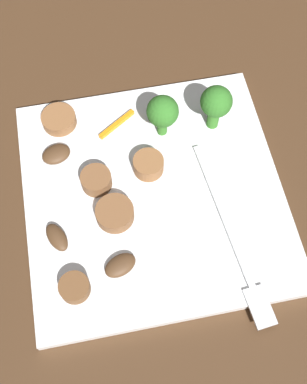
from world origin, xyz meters
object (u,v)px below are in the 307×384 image
mushroom_2 (57,237)px  mushroom_0 (120,265)px  sausage_slice_4 (115,213)px  plate (154,194)px  pepper_strip_1 (117,124)px  sausage_slice_3 (144,166)px  mushroom_1 (56,154)px  sausage_slice_1 (75,288)px  fork (235,244)px  broccoli_floret_0 (163,112)px  sausage_slice_0 (96,180)px  sausage_slice_2 (59,119)px  broccoli_floret_1 (216,103)px

mushroom_2 → mushroom_0: bearing=54.7°
sausage_slice_4 → mushroom_0: (0.05, -0.00, -0.00)m
plate → pepper_strip_1: pepper_strip_1 is taller
sausage_slice_3 → mushroom_1: bearing=-110.6°
sausage_slice_1 → mushroom_2: sausage_slice_1 is taller
fork → mushroom_2: bearing=-108.8°
mushroom_2 → plate: bearing=107.6°
broccoli_floret_0 → sausage_slice_0: bearing=-57.5°
fork → mushroom_2: 0.16m
sausage_slice_1 → pepper_strip_1: size_ratio=0.59×
mushroom_1 → sausage_slice_3: bearing=69.4°
sausage_slice_2 → mushroom_1: sausage_slice_2 is taller
fork → pepper_strip_1: size_ratio=4.06×
broccoli_floret_1 → pepper_strip_1: (-0.02, -0.09, -0.03)m
sausage_slice_2 → fork: bearing=41.1°
broccoli_floret_1 → mushroom_1: size_ratio=1.90×
plate → sausage_slice_3: size_ratio=8.24×
sausage_slice_4 → mushroom_0: sausage_slice_4 is taller
mushroom_2 → fork: bearing=77.1°
broccoli_floret_1 → pepper_strip_1: broccoli_floret_1 is taller
sausage_slice_3 → mushroom_2: 0.10m
broccoli_floret_0 → sausage_slice_3: bearing=-32.6°
sausage_slice_3 → sausage_slice_4: size_ratio=0.83×
sausage_slice_4 → mushroom_0: bearing=-3.7°
broccoli_floret_0 → sausage_slice_4: (0.08, -0.06, -0.03)m
sausage_slice_2 → pepper_strip_1: 0.06m
sausage_slice_1 → sausage_slice_3: (-0.10, 0.08, 0.00)m
sausage_slice_2 → mushroom_0: sausage_slice_2 is taller
sausage_slice_1 → mushroom_2: 0.05m
plate → sausage_slice_0: size_ratio=8.34×
fork → sausage_slice_1: bearing=-90.6°
sausage_slice_4 → mushroom_1: bearing=-148.0°
mushroom_1 → pepper_strip_1: bearing=111.1°
mushroom_0 → sausage_slice_4: bearing=176.3°
broccoli_floret_1 → sausage_slice_3: size_ratio=1.82×
sausage_slice_2 → mushroom_1: size_ratio=1.22×
sausage_slice_1 → broccoli_floret_1: bearing=132.3°
fork → sausage_slice_0: size_ratio=6.26×
mushroom_1 → pepper_strip_1: size_ratio=0.63×
sausage_slice_0 → sausage_slice_2: sausage_slice_0 is taller
broccoli_floret_0 → sausage_slice_4: size_ratio=1.42×
mushroom_1 → plate: bearing=56.7°
sausage_slice_4 → fork: bearing=64.7°
sausage_slice_3 → sausage_slice_4: bearing=-39.5°
broccoli_floret_1 → broccoli_floret_0: bearing=-91.3°
broccoli_floret_0 → sausage_slice_2: (-0.03, -0.10, -0.03)m
fork → sausage_slice_3: bearing=-150.1°
mushroom_1 → mushroom_2: bearing=-5.7°
broccoli_floret_1 → sausage_slice_3: bearing=-63.5°
sausage_slice_1 → mushroom_0: size_ratio=0.91×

